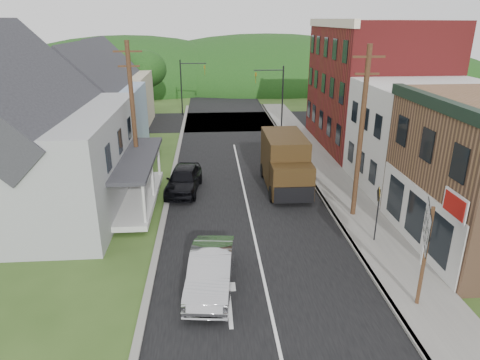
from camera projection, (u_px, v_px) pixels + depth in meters
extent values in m
plane|color=#2D4719|center=(258.00, 253.00, 19.67)|extent=(120.00, 120.00, 0.00)
cube|color=black|center=(241.00, 178.00, 29.00)|extent=(9.00, 90.00, 0.02)
cube|color=black|center=(229.00, 121.00, 44.86)|extent=(60.00, 9.00, 0.02)
cube|color=slate|center=(335.00, 185.00, 27.52)|extent=(2.80, 55.00, 0.15)
cube|color=slate|center=(314.00, 185.00, 27.42)|extent=(0.20, 55.00, 0.15)
cube|color=slate|center=(170.00, 190.00, 26.79)|extent=(0.30, 55.00, 0.12)
cube|color=silver|center=(427.00, 137.00, 26.30)|extent=(8.00, 7.00, 6.50)
cube|color=maroon|center=(374.00, 86.00, 34.54)|extent=(8.00, 12.00, 10.00)
cube|color=#979A9C|center=(29.00, 162.00, 23.47)|extent=(10.00, 12.00, 5.50)
cube|color=#95AFCB|center=(96.00, 121.00, 33.88)|extent=(7.00, 8.00, 5.00)
cube|color=#BEB593|center=(113.00, 101.00, 42.24)|extent=(7.00, 8.00, 5.00)
cylinder|color=#472D19|center=(361.00, 136.00, 21.73)|extent=(0.26, 0.26, 9.00)
cube|color=#472D19|center=(369.00, 57.00, 20.35)|extent=(1.60, 0.10, 0.10)
cube|color=#472D19|center=(367.00, 74.00, 20.64)|extent=(1.20, 0.10, 0.10)
cylinder|color=#472D19|center=(134.00, 120.00, 25.09)|extent=(0.26, 0.26, 9.00)
cube|color=#472D19|center=(127.00, 51.00, 23.71)|extent=(1.60, 0.10, 0.10)
cube|color=#472D19|center=(129.00, 66.00, 24.00)|extent=(1.20, 0.10, 0.10)
cylinder|color=black|center=(282.00, 98.00, 40.88)|extent=(0.14, 0.14, 6.00)
cylinder|color=black|center=(269.00, 70.00, 39.86)|extent=(2.80, 0.10, 0.10)
imported|color=olive|center=(256.00, 78.00, 40.03)|extent=(0.16, 0.20, 1.00)
cylinder|color=black|center=(181.00, 88.00, 46.72)|extent=(0.14, 0.14, 6.00)
cylinder|color=black|center=(193.00, 63.00, 45.89)|extent=(2.80, 0.10, 0.10)
imported|color=olive|center=(205.00, 70.00, 46.22)|extent=(0.16, 0.20, 1.00)
cylinder|color=#382616|center=(9.00, 116.00, 36.17)|extent=(0.36, 0.36, 4.76)
ellipsoid|color=black|center=(0.00, 73.00, 34.91)|extent=(5.80, 5.80, 4.93)
cylinder|color=#382616|center=(147.00, 96.00, 48.21)|extent=(0.36, 0.36, 3.92)
ellipsoid|color=black|center=(145.00, 69.00, 47.16)|extent=(4.80, 4.80, 4.08)
ellipsoid|color=black|center=(220.00, 84.00, 70.98)|extent=(90.00, 30.00, 16.00)
imported|color=#B3B2B7|center=(211.00, 271.00, 16.84)|extent=(2.14, 4.87, 1.56)
imported|color=black|center=(184.00, 179.00, 26.39)|extent=(2.43, 4.90, 1.61)
cube|color=#30200D|center=(284.00, 158.00, 27.09)|extent=(2.40, 4.59, 3.03)
cube|color=#30200D|center=(292.00, 181.00, 24.74)|extent=(2.40, 1.67, 1.98)
cube|color=black|center=(291.00, 166.00, 24.64)|extent=(2.19, 1.25, 0.05)
cube|color=black|center=(294.00, 195.00, 24.10)|extent=(2.30, 0.16, 0.94)
cylinder|color=black|center=(272.00, 194.00, 25.06)|extent=(0.29, 0.94, 0.94)
cylinder|color=black|center=(309.00, 193.00, 25.21)|extent=(0.29, 0.94, 0.94)
cylinder|color=black|center=(263.00, 170.00, 28.95)|extent=(0.29, 0.94, 0.94)
cylinder|color=black|center=(295.00, 170.00, 29.11)|extent=(0.29, 0.94, 0.94)
cube|color=#472D19|center=(425.00, 257.00, 15.28)|extent=(0.16, 0.16, 3.93)
cube|color=black|center=(428.00, 226.00, 14.86)|extent=(0.96, 2.07, 0.09)
cube|color=silver|center=(430.00, 222.00, 14.00)|extent=(0.27, 0.57, 0.25)
cube|color=silver|center=(428.00, 236.00, 14.18)|extent=(0.30, 0.62, 0.62)
cube|color=silver|center=(425.00, 249.00, 14.36)|extent=(0.27, 0.57, 0.31)
cube|color=silver|center=(429.00, 212.00, 14.70)|extent=(0.27, 0.57, 0.25)
cube|color=silver|center=(427.00, 226.00, 14.88)|extent=(0.30, 0.62, 0.62)
cube|color=silver|center=(424.00, 238.00, 15.05)|extent=(0.27, 0.57, 0.31)
cube|color=silver|center=(428.00, 204.00, 15.39)|extent=(0.27, 0.57, 0.25)
cube|color=silver|center=(426.00, 216.00, 15.57)|extent=(0.30, 0.62, 0.62)
cube|color=silver|center=(424.00, 229.00, 15.75)|extent=(0.27, 0.57, 0.31)
cube|color=silver|center=(422.00, 254.00, 15.27)|extent=(0.23, 0.47, 0.62)
cylinder|color=black|center=(377.00, 215.00, 20.06)|extent=(0.08, 0.08, 2.61)
cube|color=black|center=(378.00, 194.00, 19.67)|extent=(0.17, 0.75, 0.77)
cube|color=#EBAC0C|center=(379.00, 194.00, 19.67)|extent=(0.17, 0.68, 0.69)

